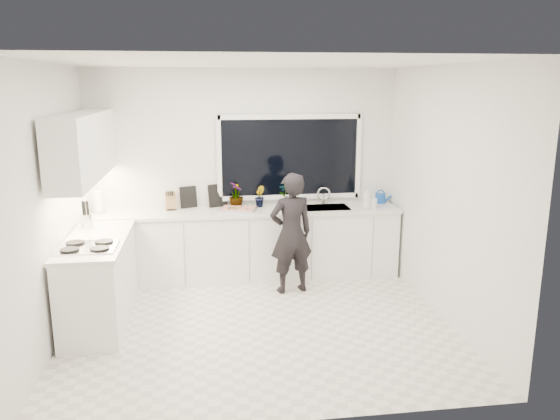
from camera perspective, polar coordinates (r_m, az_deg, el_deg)
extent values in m
cube|color=beige|center=(5.95, -2.25, -11.92)|extent=(4.00, 3.50, 0.02)
cube|color=white|center=(7.23, -3.74, 3.89)|extent=(4.00, 0.02, 2.70)
cube|color=white|center=(5.69, -22.97, 0.33)|extent=(0.02, 3.50, 2.70)
cube|color=white|center=(6.04, 16.98, 1.51)|extent=(0.02, 3.50, 2.70)
cube|color=white|center=(5.39, -2.51, 15.28)|extent=(4.00, 3.50, 0.02)
cube|color=black|center=(7.24, 1.02, 5.53)|extent=(1.80, 0.02, 1.00)
cube|color=white|center=(7.14, -3.44, -3.73)|extent=(3.92, 0.58, 0.88)
cube|color=white|center=(6.18, -18.34, -7.10)|extent=(0.58, 1.60, 0.88)
cube|color=silver|center=(7.01, -3.49, -0.15)|extent=(3.94, 0.62, 0.04)
cube|color=silver|center=(6.05, -18.65, -3.00)|extent=(0.62, 1.60, 0.04)
cube|color=white|center=(6.23, -19.80, 6.31)|extent=(0.34, 2.10, 0.70)
cube|color=silver|center=(7.18, 4.89, -0.10)|extent=(0.58, 0.42, 0.14)
cylinder|color=silver|center=(7.34, 4.57, 1.47)|extent=(0.03, 0.03, 0.22)
cube|color=black|center=(5.71, -19.50, -3.63)|extent=(0.56, 0.48, 0.03)
imported|color=black|center=(6.58, 1.17, -2.44)|extent=(0.60, 0.46, 1.48)
cube|color=#AFAFB3|center=(6.97, -4.35, 0.06)|extent=(0.52, 0.44, 0.03)
cube|color=red|center=(6.97, -4.36, 0.20)|extent=(0.47, 0.39, 0.01)
cylinder|color=#1246A8|center=(7.51, 10.44, 1.22)|extent=(0.17, 0.17, 0.13)
cylinder|color=white|center=(7.19, -18.44, 0.75)|extent=(0.13, 0.13, 0.26)
cube|color=#906343|center=(7.12, -11.37, 0.90)|extent=(0.15, 0.12, 0.22)
cylinder|color=silver|center=(6.48, -19.57, -1.09)|extent=(0.14, 0.14, 0.16)
cube|color=black|center=(7.20, -9.56, 1.35)|extent=(0.22, 0.09, 0.28)
cube|color=black|center=(7.20, -6.55, 1.53)|extent=(0.24, 0.11, 0.30)
imported|color=#26662D|center=(7.13, -4.62, 1.59)|extent=(0.21, 0.21, 0.33)
imported|color=#26662D|center=(7.16, -2.17, 1.43)|extent=(0.13, 0.15, 0.27)
imported|color=#26662D|center=(7.19, 0.56, 1.65)|extent=(0.17, 0.12, 0.31)
imported|color=#D8BF66|center=(7.12, 9.09, 1.30)|extent=(0.13, 0.13, 0.30)
imported|color=#D8BF66|center=(7.16, 9.70, 0.94)|extent=(0.12, 0.12, 0.20)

